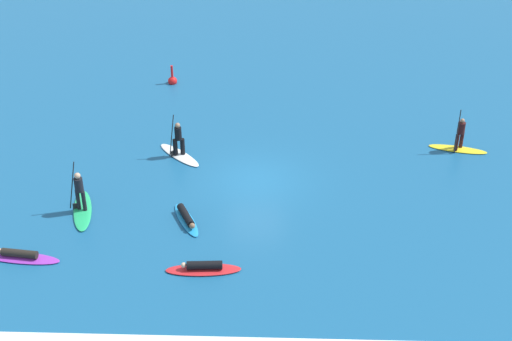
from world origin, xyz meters
TOP-DOWN VIEW (x-y plane):
  - ground_plane at (0.00, 0.00)m, footprint 120.00×120.00m
  - surfer_on_green_board at (-7.18, -2.67)m, footprint 1.38×3.11m
  - surfer_on_blue_board at (-2.76, -3.22)m, footprint 1.57×2.52m
  - surfer_on_red_board at (-1.76, -6.36)m, footprint 2.86×0.91m
  - surfer_on_white_board at (-3.68, 2.01)m, footprint 2.43×2.49m
  - surfer_on_purple_board at (-8.87, -5.86)m, footprint 3.30×1.09m
  - surfer_on_yellow_board at (9.55, 2.99)m, footprint 2.81×1.25m
  - marker_buoy at (-5.03, 10.06)m, footprint 0.52×0.52m

SIDE VIEW (x-z plane):
  - ground_plane at x=0.00m, z-range 0.00..0.00m
  - surfer_on_purple_board at x=-8.87m, z-range -0.07..0.33m
  - surfer_on_red_board at x=-1.76m, z-range -0.07..0.35m
  - surfer_on_blue_board at x=-2.76m, z-range -0.05..0.35m
  - marker_buoy at x=-5.03m, z-range -0.42..0.77m
  - surfer_on_white_board at x=-3.68m, z-range -0.62..1.54m
  - surfer_on_green_board at x=-7.18m, z-range -0.71..1.63m
  - surfer_on_yellow_board at x=9.55m, z-range -0.60..1.60m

